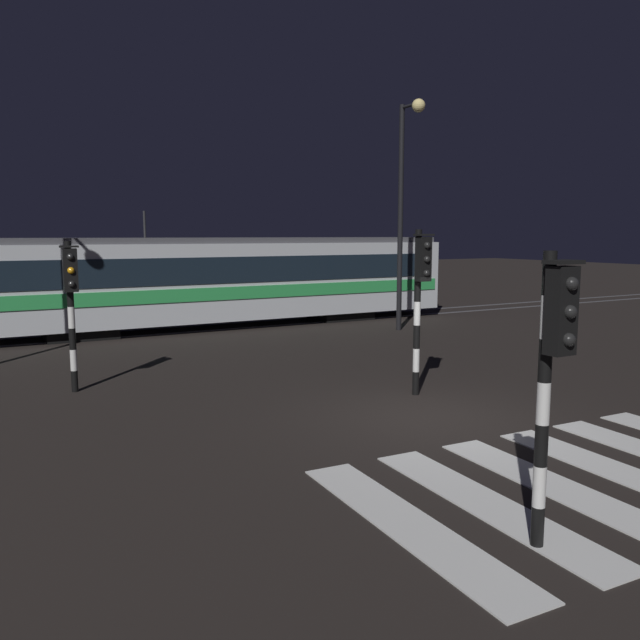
# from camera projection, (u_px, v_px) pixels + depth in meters

# --- Properties ---
(ground_plane) EXTENTS (120.00, 120.00, 0.00)m
(ground_plane) POSITION_uv_depth(u_px,v_px,m) (429.00, 418.00, 11.83)
(ground_plane) COLOR black
(rail_near) EXTENTS (80.00, 0.12, 0.03)m
(rail_near) POSITION_uv_depth(u_px,v_px,m) (208.00, 331.00, 22.44)
(rail_near) COLOR #59595E
(rail_near) RESTS_ON ground
(rail_far) EXTENTS (80.00, 0.12, 0.03)m
(rail_far) POSITION_uv_depth(u_px,v_px,m) (195.00, 326.00, 23.68)
(rail_far) COLOR #59595E
(rail_far) RESTS_ON ground
(crosswalk_zebra) EXTENTS (6.88, 4.28, 0.02)m
(crosswalk_zebra) POSITION_uv_depth(u_px,v_px,m) (589.00, 479.00, 8.82)
(crosswalk_zebra) COLOR silver
(crosswalk_zebra) RESTS_ON ground
(traffic_light_kerb_mid_left) EXTENTS (0.36, 0.42, 3.19)m
(traffic_light_kerb_mid_left) POSITION_uv_depth(u_px,v_px,m) (553.00, 357.00, 6.58)
(traffic_light_kerb_mid_left) COLOR black
(traffic_light_kerb_mid_left) RESTS_ON ground
(traffic_light_median_centre) EXTENTS (0.36, 0.42, 3.46)m
(traffic_light_median_centre) POSITION_uv_depth(u_px,v_px,m) (420.00, 287.00, 13.16)
(traffic_light_median_centre) COLOR black
(traffic_light_median_centre) RESTS_ON ground
(traffic_light_corner_far_left) EXTENTS (0.36, 0.42, 3.22)m
(traffic_light_corner_far_left) POSITION_uv_depth(u_px,v_px,m) (71.00, 294.00, 13.44)
(traffic_light_corner_far_left) COLOR black
(traffic_light_corner_far_left) RESTS_ON ground
(street_lamp_trackside_right) EXTENTS (0.44, 1.21, 7.77)m
(street_lamp_trackside_right) POSITION_uv_depth(u_px,v_px,m) (405.00, 190.00, 21.90)
(street_lamp_trackside_right) COLOR black
(street_lamp_trackside_right) RESTS_ON ground
(tram) EXTENTS (18.14, 2.58, 4.15)m
(tram) POSITION_uv_depth(u_px,v_px,m) (221.00, 279.00, 23.21)
(tram) COLOR silver
(tram) RESTS_ON ground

